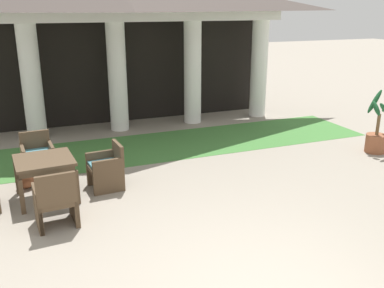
# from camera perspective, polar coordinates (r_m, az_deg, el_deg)

# --- Properties ---
(background_pavilion) EXTENTS (9.36, 2.92, 3.98)m
(background_pavilion) POSITION_cam_1_polar(r_m,az_deg,el_deg) (11.05, -10.47, 17.46)
(background_pavilion) COLOR white
(background_pavilion) RESTS_ON ground
(lawn_strip) EXTENTS (11.16, 2.13, 0.01)m
(lawn_strip) POSITION_cam_1_polar(r_m,az_deg,el_deg) (9.77, -7.32, -0.61)
(lawn_strip) COLOR #47843D
(lawn_strip) RESTS_ON ground
(patio_table_mid_left) EXTENTS (0.97, 0.97, 0.71)m
(patio_table_mid_left) POSITION_cam_1_polar(r_m,az_deg,el_deg) (7.44, -19.02, -2.57)
(patio_table_mid_left) COLOR brown
(patio_table_mid_left) RESTS_ON ground
(patio_chair_mid_left_east) EXTENTS (0.59, 0.59, 0.80)m
(patio_chair_mid_left_east) POSITION_cam_1_polar(r_m,az_deg,el_deg) (7.68, -11.25, -3.08)
(patio_chair_mid_left_east) COLOR brown
(patio_chair_mid_left_east) RESTS_ON ground
(patio_chair_mid_left_south) EXTENTS (0.61, 0.59, 0.88)m
(patio_chair_mid_left_south) POSITION_cam_1_polar(r_m,az_deg,el_deg) (6.56, -17.64, -7.20)
(patio_chair_mid_left_south) COLOR brown
(patio_chair_mid_left_south) RESTS_ON ground
(patio_chair_mid_left_north) EXTENTS (0.60, 0.62, 0.85)m
(patio_chair_mid_left_north) POSITION_cam_1_polar(r_m,az_deg,el_deg) (8.48, -19.80, -1.63)
(patio_chair_mid_left_north) COLOR brown
(patio_chair_mid_left_north) RESTS_ON ground
(potted_palm_right_edge) EXTENTS (0.53, 0.52, 1.38)m
(potted_palm_right_edge) POSITION_cam_1_polar(r_m,az_deg,el_deg) (10.21, 23.32, 1.03)
(potted_palm_right_edge) COLOR #995638
(potted_palm_right_edge) RESTS_ON ground
(terracotta_urn) EXTENTS (0.29, 0.29, 0.40)m
(terracotta_urn) POSITION_cam_1_polar(r_m,az_deg,el_deg) (8.14, -21.26, -4.44)
(terracotta_urn) COLOR brown
(terracotta_urn) RESTS_ON ground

